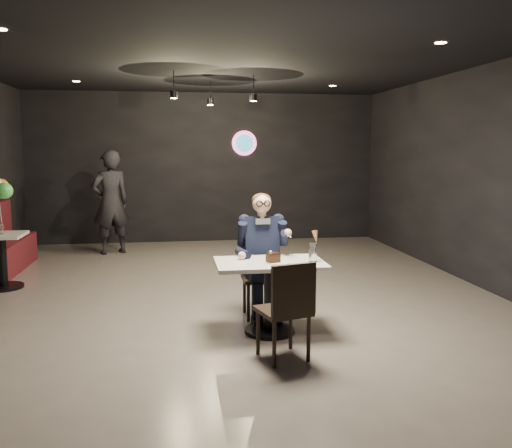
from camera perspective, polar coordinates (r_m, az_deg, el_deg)
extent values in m
plane|color=slate|center=(6.86, -3.12, -8.04)|extent=(9.00, 9.00, 0.00)
cube|color=black|center=(8.65, -4.56, 14.50)|extent=(1.40, 1.20, 0.36)
cube|color=white|center=(5.61, 1.45, -7.71)|extent=(1.10, 0.70, 0.75)
cube|color=black|center=(6.11, 0.56, -5.57)|extent=(0.42, 0.46, 0.92)
cube|color=black|center=(4.93, 2.86, -8.90)|extent=(0.53, 0.56, 0.92)
cube|color=black|center=(6.06, 0.57, -3.18)|extent=(0.60, 0.80, 1.44)
cylinder|color=white|center=(5.44, 2.40, -4.06)|extent=(0.24, 0.24, 0.01)
cube|color=black|center=(5.42, 1.81, -3.58)|extent=(0.15, 0.13, 0.08)
ellipsoid|color=#2A813D|center=(5.42, 2.10, -3.20)|extent=(0.06, 0.04, 0.01)
cylinder|color=silver|center=(5.53, 6.00, -2.99)|extent=(0.08, 0.08, 0.19)
cone|color=tan|center=(5.54, 6.30, -1.37)|extent=(0.08, 0.08, 0.13)
cube|color=#4D1011|center=(9.12, -25.23, -1.46)|extent=(0.52, 2.08, 1.04)
cube|color=white|center=(8.12, -25.14, -3.59)|extent=(0.59, 0.59, 0.74)
cylinder|color=silver|center=(8.05, -25.33, -0.44)|extent=(0.10, 0.10, 0.14)
imported|color=black|center=(10.07, -15.06, 2.21)|extent=(0.80, 0.69, 1.86)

